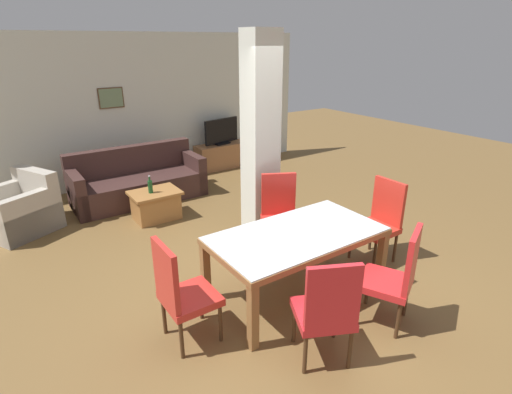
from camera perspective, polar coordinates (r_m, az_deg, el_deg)
The scene contains 15 objects.
ground_plane at distance 4.49m, azimuth 5.53°, elevation -13.41°, with size 18.00×18.00×0.00m, color brown.
back_wall at distance 7.93m, azimuth -16.70°, elevation 11.89°, with size 7.20×0.09×2.70m.
divider_pillar at distance 5.20m, azimuth 0.64°, elevation 8.03°, with size 0.40×0.35×2.70m.
dining_table at distance 4.18m, azimuth 5.82°, elevation -6.75°, with size 1.79×0.97×0.73m.
dining_chair_head_left at distance 3.62m, azimuth -10.72°, elevation -12.99°, with size 0.46×0.46×1.01m.
dining_chair_far_right at distance 5.05m, azimuth 3.43°, elevation -2.14°, with size 0.62×0.62×1.01m.
dining_chair_near_right at distance 3.98m, azimuth 19.31°, elevation -10.45°, with size 0.62×0.62×1.01m.
dining_chair_near_left at distance 3.40m, azimuth 10.04°, elevation -15.46°, with size 0.61×0.61×1.01m.
dining_chair_head_right at distance 5.09m, azimuth 17.32°, elevation -2.98°, with size 0.46×0.46×1.01m.
sofa at distance 7.08m, azimuth -16.48°, elevation 1.97°, with size 2.15×0.86×0.88m.
armchair at distance 6.58m, azimuth -30.53°, elevation -1.79°, with size 1.13×1.12×0.84m.
coffee_table at distance 6.26m, azimuth -14.11°, elevation -1.07°, with size 0.72×0.54×0.44m.
bottle at distance 6.12m, azimuth -14.88°, elevation 1.49°, with size 0.07×0.07×0.27m.
tv_stand at distance 8.56m, azimuth -4.85°, elevation 5.88°, with size 1.15×0.40×0.52m.
tv_screen at distance 8.44m, azimuth -4.96°, elevation 9.26°, with size 0.83×0.26×0.53m.
Camera 1 is at (-2.42, -2.78, 2.57)m, focal length 28.00 mm.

